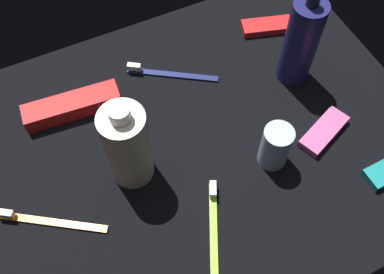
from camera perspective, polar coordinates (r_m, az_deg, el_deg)
ground_plane at (r=80.93cm, az=-0.00°, el=-1.31°), size 84.00×64.00×1.20cm
lotion_bottle at (r=84.99cm, az=13.57°, el=11.57°), size 6.16×6.16×20.55cm
bodywash_bottle at (r=71.71cm, az=-8.29°, el=-0.83°), size 7.28×7.28×18.45cm
deodorant_stick at (r=76.58cm, az=10.47°, el=-1.18°), size 5.01×5.01×8.72cm
toothbrush_orange at (r=77.47cm, az=-17.98°, el=-9.99°), size 15.73×10.85×2.10cm
toothbrush_navy at (r=89.11cm, az=-3.21°, el=8.06°), size 15.80×10.73×2.10cm
toothbrush_lime at (r=73.46cm, az=2.73°, el=-11.38°), size 8.86×16.75×2.10cm
toothpaste_box_red at (r=85.94cm, az=-14.88°, el=3.81°), size 17.92×5.91×3.20cm
snack_bar_pink at (r=84.43cm, az=16.28°, el=0.67°), size 11.14×7.63×1.50cm
snack_bar_red at (r=98.35cm, az=9.42°, el=13.61°), size 11.11×6.84×1.50cm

